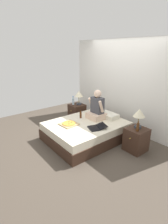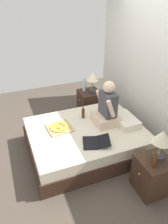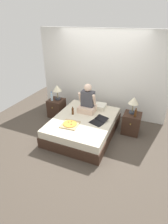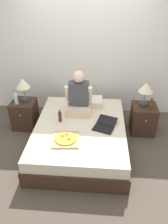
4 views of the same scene
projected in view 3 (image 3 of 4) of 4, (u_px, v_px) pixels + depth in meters
name	position (u px, v px, depth m)	size (l,w,h in m)	color
ground_plane	(84.00, 133.00, 4.69)	(5.92, 5.92, 0.00)	#4C4238
wall_back	(101.00, 74.00, 5.18)	(3.92, 0.12, 2.50)	silver
bed	(84.00, 126.00, 4.59)	(1.52, 1.95, 0.46)	#382319
nightstand_left	(57.00, 108.00, 5.39)	(0.44, 0.47, 0.55)	#382319
lamp_on_left_nightstand	(57.00, 89.00, 5.13)	(0.26, 0.26, 0.45)	#333842
water_bottle	(52.00, 97.00, 5.16)	(0.07, 0.07, 0.28)	silver
nightstand_right	(131.00, 123.00, 4.61)	(0.44, 0.47, 0.55)	#382319
lamp_on_right_nightstand	(134.00, 102.00, 4.37)	(0.26, 0.26, 0.45)	#333842
beer_bottle	(135.00, 113.00, 4.32)	(0.06, 0.06, 0.23)	#512D14
pillow	(96.00, 106.00, 4.98)	(0.52, 0.34, 0.12)	silver
person_seated	(88.00, 102.00, 4.68)	(0.47, 0.40, 0.78)	beige
laptop	(98.00, 121.00, 4.30)	(0.43, 0.50, 0.07)	black
pizza_box	(70.00, 124.00, 4.19)	(0.43, 0.43, 0.04)	tan
beer_bottle_on_bed	(73.00, 111.00, 4.62)	(0.06, 0.06, 0.22)	#4C2811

